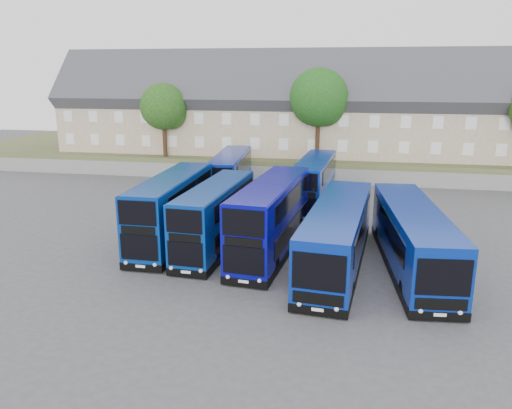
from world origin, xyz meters
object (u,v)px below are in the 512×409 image
object	(u,v)px
dd_front_left	(172,211)
tree_mid	(320,100)
coach_east_a	(337,237)
tree_west	(165,108)
dd_front_mid	(215,218)

from	to	relation	value
dd_front_left	tree_mid	xyz separation A→B (m)	(8.03, 21.05, 5.96)
coach_east_a	tree_mid	size ratio (longest dim) A/B	1.45
tree_west	tree_mid	bearing A→B (deg)	1.79
dd_front_mid	coach_east_a	distance (m)	7.73
dd_front_left	dd_front_mid	xyz separation A→B (m)	(3.06, -0.66, -0.13)
tree_west	dd_front_left	bearing A→B (deg)	-68.80
coach_east_a	tree_mid	distance (m)	24.29
coach_east_a	tree_west	distance (m)	29.90
dd_front_mid	tree_mid	world-z (taller)	tree_mid
tree_west	dd_front_mid	bearing A→B (deg)	-62.53
tree_mid	dd_front_mid	bearing A→B (deg)	-102.90
dd_front_left	tree_west	size ratio (longest dim) A/B	1.41
dd_front_mid	coach_east_a	world-z (taller)	dd_front_mid
dd_front_mid	tree_west	distance (m)	24.44
dd_front_left	dd_front_mid	world-z (taller)	dd_front_left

